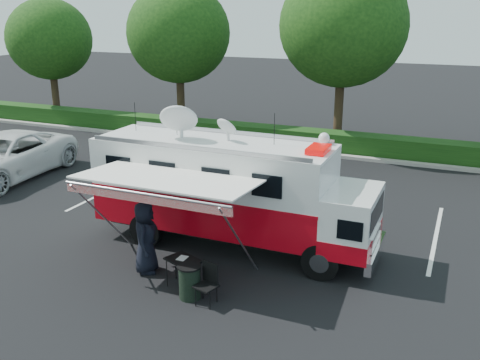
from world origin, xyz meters
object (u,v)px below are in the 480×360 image
(white_suv, at_px, (7,178))
(folding_table, at_px, (183,261))
(trash_bin, at_px, (190,282))
(command_truck, at_px, (231,191))

(white_suv, height_order, folding_table, white_suv)
(white_suv, relative_size, trash_bin, 7.71)
(folding_table, bearing_deg, command_truck, 87.64)
(command_truck, bearing_deg, white_suv, 168.28)
(command_truck, relative_size, trash_bin, 9.73)
(folding_table, relative_size, trash_bin, 1.20)
(command_truck, xyz_separation_m, white_suv, (-11.29, 2.34, -1.71))
(folding_table, bearing_deg, white_suv, 155.75)
(command_truck, xyz_separation_m, trash_bin, (0.32, -3.17, -1.28))
(folding_table, xyz_separation_m, trash_bin, (0.43, -0.47, -0.25))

